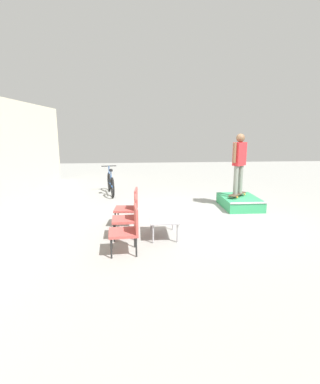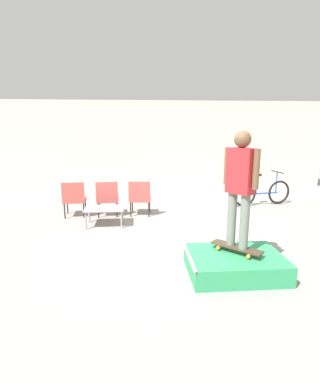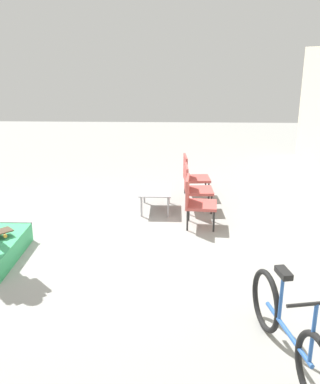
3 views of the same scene
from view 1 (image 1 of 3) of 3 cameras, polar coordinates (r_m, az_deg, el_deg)
ground_plane at (r=7.85m, az=8.97°, el=-4.65°), size 24.00×24.00×0.00m
skate_ramp_box at (r=8.91m, az=14.93°, el=-1.88°), size 1.40×1.00×0.32m
skateboard_on_ramp at (r=8.87m, az=14.51°, el=-0.39°), size 0.69×0.69×0.07m
person_skater at (r=8.71m, az=14.87°, el=6.11°), size 0.38×0.48×1.70m
coffee_table at (r=6.31m, az=0.69°, el=-5.36°), size 0.85×0.59×0.40m
patio_chair_left at (r=5.50m, az=-6.07°, el=-6.81°), size 0.56×0.56×0.87m
patio_chair_center at (r=6.26m, az=-5.90°, el=-4.44°), size 0.54×0.54×0.87m
patio_chair_right at (r=7.01m, az=-5.77°, el=-2.59°), size 0.56×0.56×0.87m
bicycle at (r=10.38m, az=-9.37°, el=1.55°), size 1.73×0.53×0.94m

